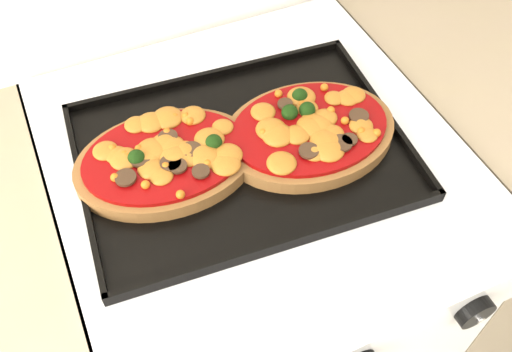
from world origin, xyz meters
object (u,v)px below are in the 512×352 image
pizza_left (166,158)px  pizza_right (309,131)px  baking_tray (242,151)px  stove (255,290)px

pizza_left → pizza_right: size_ratio=1.00×
baking_tray → pizza_right: (0.10, -0.02, 0.02)m
baking_tray → pizza_left: bearing=175.7°
baking_tray → stove: bearing=16.8°
stove → pizza_left: size_ratio=3.55×
pizza_left → pizza_right: (0.21, -0.04, 0.00)m
pizza_left → pizza_right: 0.21m
stove → pizza_right: (0.08, -0.02, 0.48)m
baking_tray → pizza_left: 0.11m
pizza_right → pizza_left: bearing=170.2°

